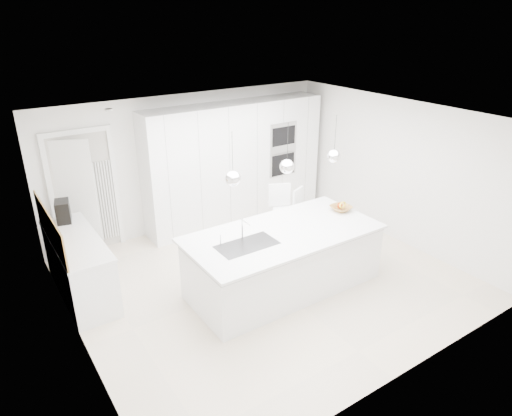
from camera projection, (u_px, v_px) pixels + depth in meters
floor at (267, 279)px, 7.06m from camera, size 5.50×5.50×0.00m
wall_back at (190, 161)px, 8.47m from camera, size 5.50×0.00×5.50m
wall_left at (69, 258)px, 5.16m from camera, size 0.00×5.00×5.00m
ceiling at (269, 119)px, 6.06m from camera, size 5.50×5.50×0.00m
tall_cabinets at (235, 163)px, 8.69m from camera, size 3.60×0.60×2.30m
oven_stack at (283, 150)px, 8.83m from camera, size 0.62×0.04×1.05m
doorway_frame at (85, 195)px, 7.54m from camera, size 1.11×0.08×2.13m
hallway_door at (71, 200)px, 7.38m from camera, size 0.76×0.38×2.00m
radiator at (106, 201)px, 7.76m from camera, size 0.32×0.04×1.40m
left_base_cabinets at (80, 268)px, 6.55m from camera, size 0.60×1.80×0.86m
left_worktop at (75, 240)px, 6.37m from camera, size 0.62×1.82×0.04m
oak_backsplash at (50, 228)px, 6.12m from camera, size 0.02×1.80×0.50m
island_base at (284, 262)px, 6.71m from camera, size 2.80×1.20×0.86m
island_worktop at (283, 233)px, 6.57m from camera, size 2.84×1.40×0.04m
island_sink at (247, 250)px, 6.23m from camera, size 0.84×0.44×0.18m
island_tap at (242, 229)px, 6.31m from camera, size 0.02×0.02×0.30m
pendant_left at (233, 179)px, 5.69m from camera, size 0.20×0.20×0.20m
pendant_mid at (287, 167)px, 6.13m from camera, size 0.20×0.20×0.20m
pendant_right at (334, 156)px, 6.56m from camera, size 0.20×0.20×0.20m
fruit_bowl at (341, 208)px, 7.24m from camera, size 0.33×0.33×0.08m
espresso_machine at (63, 211)px, 6.82m from camera, size 0.27×0.35×0.33m
bar_stool_left at (284, 220)px, 7.66m from camera, size 0.58×0.66×1.18m
bar_stool_right at (302, 219)px, 7.86m from camera, size 0.51×0.58×1.04m
apple_a at (340, 206)px, 7.24m from camera, size 0.08×0.08×0.08m
apple_b at (340, 205)px, 7.27m from camera, size 0.08×0.08×0.08m
banana_bunch at (343, 205)px, 7.19m from camera, size 0.22×0.16×0.20m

